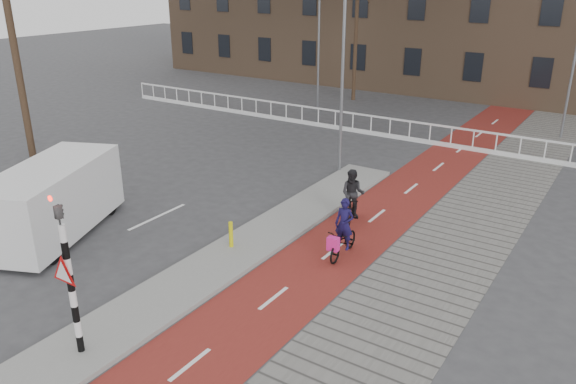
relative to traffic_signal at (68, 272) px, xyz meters
The scene contains 15 objects.
ground 2.90m from the traffic_signal, 73.47° to the left, with size 120.00×120.00×0.00m, color #38383A.
bike_lane 12.36m from the traffic_signal, 80.09° to the left, with size 2.50×60.00×0.01m, color maroon.
sidewalk 13.13m from the traffic_signal, 67.82° to the left, with size 3.00×60.00×0.01m, color slate.
curb_island 6.32m from the traffic_signal, 90.95° to the left, with size 1.80×16.00×0.12m, color gray.
traffic_signal is the anchor object (origin of this frame).
bollard 5.70m from the traffic_signal, 93.93° to the left, with size 0.12×0.12×0.77m, color #CEC60B.
cyclist_near 7.48m from the traffic_signal, 70.25° to the left, with size 0.66×1.65×1.72m.
cyclist_far 9.27m from the traffic_signal, 79.55° to the left, with size 0.90×1.71×1.79m.
van 6.51m from the traffic_signal, 148.31° to the left, with size 3.86×5.44×2.17m.
railing 19.60m from the traffic_signal, 103.02° to the left, with size 28.00×0.10×0.99m.
tree_left 14.31m from the traffic_signal, 149.73° to the left, with size 0.29×0.29×8.68m, color black.
tree_mid 26.97m from the traffic_signal, 104.88° to the left, with size 0.23×0.23×8.60m, color black.
streetlight_near 13.33m from the traffic_signal, 94.33° to the left, with size 0.12×0.12×7.81m, color slate.
streetlight_left 24.26m from the traffic_signal, 108.63° to the left, with size 0.12×0.12×7.25m, color slate.
streetlight_right 24.39m from the traffic_signal, 76.77° to the left, with size 0.12×0.12×8.25m, color slate.
Camera 1 is at (8.30, -7.74, 7.43)m, focal length 35.00 mm.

